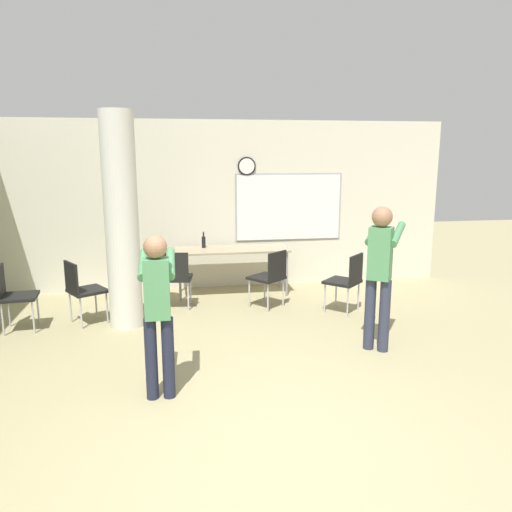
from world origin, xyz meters
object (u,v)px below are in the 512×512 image
(chair_by_left_wall, at_px, (13,293))
(person_playing_front, at_px, (158,304))
(chair_near_pillar, at_px, (82,287))
(chair_table_right, at_px, (270,275))
(person_playing_side, at_px, (380,267))
(bottle_on_table, at_px, (204,242))
(chair_table_left, at_px, (176,275))
(chair_mid_room, at_px, (347,278))
(folding_table, at_px, (232,252))

(chair_by_left_wall, height_order, person_playing_front, person_playing_front)
(chair_near_pillar, height_order, chair_table_right, same)
(chair_by_left_wall, distance_m, person_playing_side, 4.62)
(bottle_on_table, bearing_deg, chair_table_left, -120.28)
(chair_near_pillar, bearing_deg, chair_table_right, 6.02)
(bottle_on_table, bearing_deg, chair_table_right, -47.66)
(person_playing_front, bearing_deg, chair_mid_room, 39.41)
(bottle_on_table, height_order, person_playing_side, person_playing_side)
(folding_table, xyz_separation_m, chair_by_left_wall, (-2.99, -1.23, -0.19))
(chair_near_pillar, height_order, person_playing_side, person_playing_side)
(chair_near_pillar, height_order, chair_by_left_wall, same)
(chair_near_pillar, bearing_deg, person_playing_side, -22.72)
(folding_table, xyz_separation_m, chair_near_pillar, (-2.15, -1.11, -0.19))
(person_playing_side, bearing_deg, chair_by_left_wall, 162.71)
(chair_table_left, bearing_deg, person_playing_side, -40.51)
(folding_table, bearing_deg, chair_table_right, -61.17)
(folding_table, height_order, person_playing_front, person_playing_front)
(chair_table_right, bearing_deg, chair_near_pillar, -173.98)
(chair_table_left, relative_size, person_playing_front, 0.56)
(chair_table_left, xyz_separation_m, chair_by_left_wall, (-2.08, -0.60, 0.00))
(folding_table, height_order, chair_table_right, chair_table_right)
(chair_near_pillar, relative_size, chair_by_left_wall, 1.00)
(folding_table, xyz_separation_m, chair_table_left, (-0.91, -0.63, -0.19))
(chair_mid_room, xyz_separation_m, chair_table_right, (-1.04, 0.40, 0.00))
(bottle_on_table, bearing_deg, chair_mid_room, -35.65)
(chair_near_pillar, distance_m, chair_mid_room, 3.66)
(bottle_on_table, xyz_separation_m, person_playing_front, (-0.64, -3.53, 0.06))
(chair_table_left, height_order, chair_by_left_wall, same)
(person_playing_front, bearing_deg, chair_near_pillar, 115.30)
(chair_by_left_wall, bearing_deg, chair_table_right, 6.56)
(chair_by_left_wall, xyz_separation_m, chair_mid_room, (4.49, -0.01, 0.00))
(chair_near_pillar, relative_size, chair_table_left, 1.00)
(bottle_on_table, height_order, chair_by_left_wall, bottle_on_table)
(chair_near_pillar, height_order, chair_table_left, same)
(folding_table, height_order, chair_by_left_wall, chair_by_left_wall)
(person_playing_front, xyz_separation_m, person_playing_side, (2.48, 0.77, 0.08))
(bottle_on_table, distance_m, chair_near_pillar, 2.16)
(chair_table_left, relative_size, chair_by_left_wall, 1.00)
(chair_table_left, bearing_deg, folding_table, 34.90)
(bottle_on_table, bearing_deg, person_playing_front, -100.32)
(chair_near_pillar, bearing_deg, chair_by_left_wall, -171.77)
(bottle_on_table, bearing_deg, folding_table, -19.45)
(chair_by_left_wall, bearing_deg, person_playing_front, -48.29)
(chair_table_left, distance_m, chair_by_left_wall, 2.17)
(chair_mid_room, bearing_deg, folding_table, 140.47)
(folding_table, relative_size, chair_near_pillar, 2.08)
(chair_by_left_wall, distance_m, person_playing_front, 2.89)
(bottle_on_table, height_order, person_playing_front, person_playing_front)
(chair_mid_room, xyz_separation_m, person_playing_side, (-0.11, -1.36, 0.48))
(chair_near_pillar, height_order, person_playing_front, person_playing_front)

